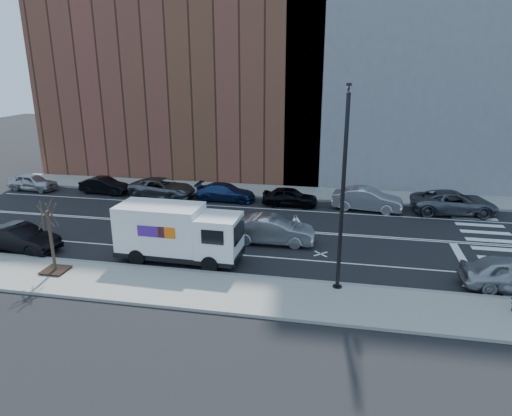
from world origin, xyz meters
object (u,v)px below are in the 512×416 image
at_px(far_parked_b, 105,186).
at_px(fedex_van, 178,232).
at_px(far_parked_a, 33,182).
at_px(driving_sedan, 272,230).

bearing_deg(far_parked_b, fedex_van, -131.58).
xyz_separation_m(fedex_van, far_parked_a, (-16.97, 11.25, -0.90)).
relative_size(far_parked_a, driving_sedan, 0.83).
distance_m(fedex_van, far_parked_b, 15.63).
relative_size(far_parked_a, far_parked_b, 1.02).
bearing_deg(far_parked_a, fedex_van, -119.46).
bearing_deg(fedex_van, far_parked_b, 134.27).
distance_m(fedex_van, far_parked_a, 20.38).
relative_size(far_parked_b, driving_sedan, 0.82).
bearing_deg(far_parked_b, driving_sedan, -112.28).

